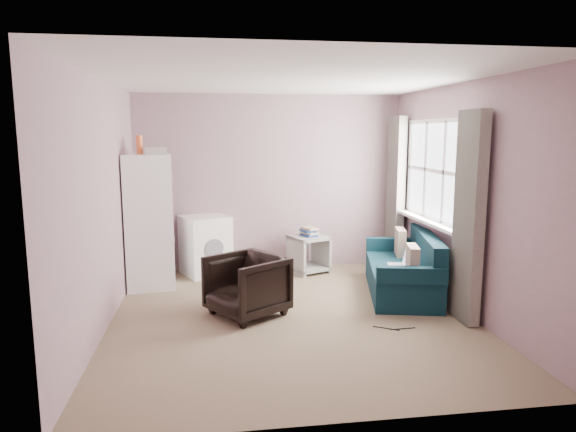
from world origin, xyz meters
The scene contains 8 objects.
room centered at (0.02, 0.01, 1.25)m, with size 3.84×4.24×2.54m.
armchair centered at (-0.47, 0.11, 0.36)m, with size 0.71×0.66×0.73m, color black.
fridge centered at (-1.62, 1.33, 0.86)m, with size 0.65×0.64×1.93m.
washing_machine centered at (-0.93, 1.85, 0.43)m, with size 0.77×0.77×0.82m.
side_table centered at (0.51, 1.74, 0.30)m, with size 0.62×0.62×0.65m.
sofa centered at (1.51, 0.60, 0.27)m, with size 1.11×1.80×0.75m.
window_dressing centered at (1.78, 0.70, 1.11)m, with size 0.17×2.62×2.18m.
floor_cables centered at (0.97, -0.52, 0.01)m, with size 0.42×0.15×0.01m.
Camera 1 is at (-0.80, -5.24, 1.95)m, focal length 32.00 mm.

